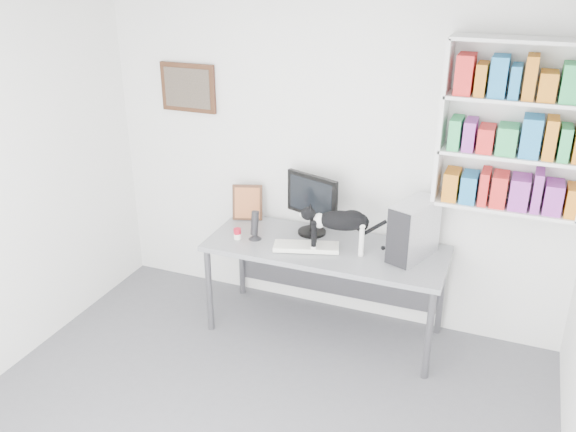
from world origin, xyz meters
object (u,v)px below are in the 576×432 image
at_px(monitor, 312,204).
at_px(keyboard, 306,247).
at_px(leaning_print, 247,202).
at_px(pc_tower, 414,230).
at_px(desk, 325,290).
at_px(cat, 340,231).
at_px(speaker, 255,225).
at_px(soup_can, 237,234).
at_px(bookshelf, 515,128).

distance_m(monitor, keyboard, 0.39).
bearing_deg(leaning_print, pc_tower, -26.08).
xyz_separation_m(desk, cat, (0.13, -0.06, 0.59)).
bearing_deg(speaker, cat, 12.05).
bearing_deg(soup_can, bookshelf, 11.39).
distance_m(leaning_print, soup_can, 0.43).
bearing_deg(soup_can, cat, 4.95).
height_order(pc_tower, speaker, pc_tower).
bearing_deg(desk, leaning_print, 161.42).
relative_size(bookshelf, speaker, 4.88).
bearing_deg(desk, bookshelf, 11.07).
xyz_separation_m(bookshelf, speaker, (-1.87, -0.35, -0.92)).
relative_size(desk, keyboard, 3.72).
xyz_separation_m(keyboard, leaning_print, (-0.69, 0.36, 0.14)).
height_order(monitor, keyboard, monitor).
relative_size(leaning_print, soup_can, 3.58).
xyz_separation_m(soup_can, cat, (0.85, 0.07, 0.14)).
distance_m(keyboard, soup_can, 0.59).
height_order(keyboard, speaker, speaker).
xyz_separation_m(speaker, soup_can, (-0.14, -0.05, -0.08)).
xyz_separation_m(monitor, pc_tower, (0.87, -0.11, -0.04)).
bearing_deg(speaker, soup_can, -148.49).
bearing_deg(pc_tower, speaker, -152.08).
xyz_separation_m(keyboard, pc_tower, (0.81, 0.18, 0.21)).
xyz_separation_m(desk, keyboard, (-0.13, -0.10, 0.42)).
bearing_deg(soup_can, speaker, 21.18).
bearing_deg(desk, speaker, -172.46).
distance_m(keyboard, speaker, 0.47).
relative_size(pc_tower, soup_can, 5.01).
distance_m(speaker, cat, 0.72).
distance_m(desk, pc_tower, 0.93).
height_order(desk, speaker, speaker).
distance_m(bookshelf, soup_can, 2.28).
relative_size(bookshelf, keyboard, 2.39).
height_order(speaker, soup_can, speaker).
bearing_deg(monitor, bookshelf, 21.95).
bearing_deg(leaning_print, cat, -38.12).
xyz_separation_m(keyboard, soup_can, (-0.59, -0.04, 0.03)).
distance_m(desk, speaker, 0.80).
distance_m(pc_tower, soup_can, 1.43).
bearing_deg(monitor, cat, -19.63).
xyz_separation_m(desk, monitor, (-0.19, 0.19, 0.67)).
relative_size(monitor, keyboard, 1.02).
relative_size(desk, cat, 3.21).
bearing_deg(cat, leaning_print, 146.30).
bearing_deg(bookshelf, cat, -164.01).
bearing_deg(leaning_print, keyboard, -47.02).
distance_m(keyboard, leaning_print, 0.79).
bearing_deg(leaning_print, desk, -36.97).
xyz_separation_m(keyboard, cat, (0.26, 0.04, 0.17)).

